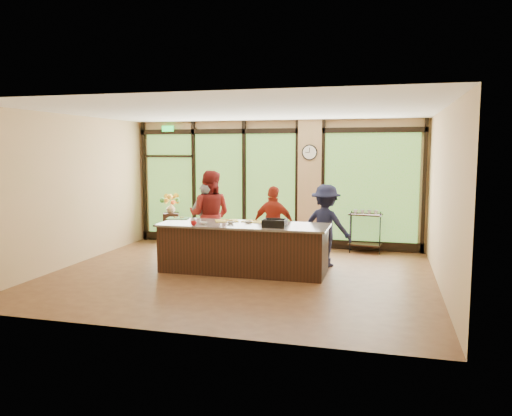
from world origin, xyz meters
The scene contains 25 objects.
floor centered at (0.00, 0.00, 0.00)m, with size 7.00×7.00×0.00m, color #51301C.
ceiling centered at (0.00, 0.00, 3.00)m, with size 7.00×7.00×0.00m, color white.
back_wall centered at (0.00, 3.00, 1.50)m, with size 7.00×7.00×0.00m, color tan.
left_wall centered at (-3.50, 0.00, 1.50)m, with size 6.00×6.00×0.00m, color tan.
right_wall centered at (3.50, 0.00, 1.50)m, with size 6.00×6.00×0.00m, color tan.
window_wall centered at (0.16, 2.95, 1.39)m, with size 6.90×0.12×3.00m.
island_base centered at (0.00, 0.30, 0.44)m, with size 3.10×1.00×0.88m, color black.
countertop centered at (0.00, 0.30, 0.90)m, with size 3.20×1.10×0.04m, color slate.
wall_clock centered at (0.85, 2.87, 2.25)m, with size 0.36×0.04×0.36m.
cook_left centered at (-1.05, 1.12, 0.81)m, with size 0.59×0.39×1.63m, color slate.
cook_midleft centered at (-0.99, 1.16, 0.94)m, with size 0.92×0.71×1.88m, color maroon.
cook_midright centered at (0.41, 1.11, 0.79)m, with size 0.93×0.39×1.59m, color maroon.
cook_right centered at (1.45, 1.16, 0.82)m, with size 1.05×0.61×1.63m, color #161831.
roasting_pan centered at (0.66, 0.07, 0.96)m, with size 0.42×0.32×0.07m, color black.
mixing_bowl centered at (0.61, 0.10, 0.96)m, with size 0.32×0.32×0.08m, color silver.
cutting_board_left centered at (-1.50, 0.68, 0.93)m, with size 0.43×0.32×0.01m, color #3B9034.
cutting_board_center centered at (-0.42, 0.58, 0.93)m, with size 0.44×0.33×0.01m, color gold.
cutting_board_right centered at (0.11, 0.64, 0.93)m, with size 0.40×0.30×0.01m, color gold.
prep_bowl_near centered at (-0.71, 0.06, 0.94)m, with size 0.14×0.14×0.05m, color silver.
prep_bowl_mid centered at (-0.25, 0.27, 0.94)m, with size 0.14×0.14×0.04m, color silver.
prep_bowl_far centered at (0.05, 0.47, 0.94)m, with size 0.13×0.13×0.03m, color silver.
red_ramekin centered at (-0.83, -0.13, 0.96)m, with size 0.11×0.11×0.09m, color #A41013.
flower_stand centered at (-2.57, 2.69, 0.38)m, with size 0.38×0.38×0.75m, color black.
flower_vase centered at (-2.57, 2.69, 0.88)m, with size 0.24×0.24×0.25m, color #9B8554.
bar_cart centered at (2.16, 2.74, 0.58)m, with size 0.77×0.51×0.97m.
Camera 1 is at (2.59, -8.63, 2.31)m, focal length 35.00 mm.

